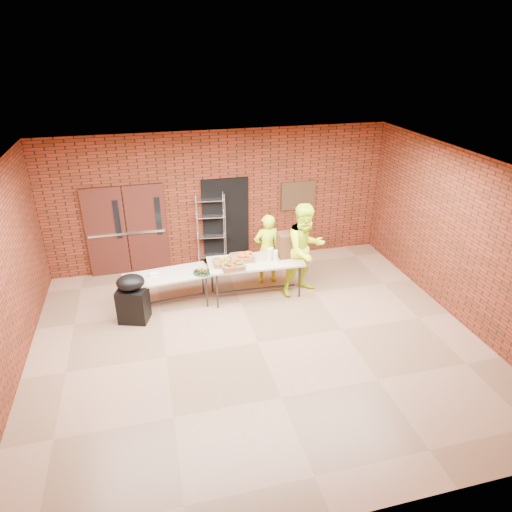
{
  "coord_description": "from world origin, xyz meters",
  "views": [
    {
      "loc": [
        -1.71,
        -6.58,
        5.05
      ],
      "look_at": [
        0.32,
        1.4,
        1.06
      ],
      "focal_mm": 32.0,
      "sensor_mm": 36.0,
      "label": 1
    }
  ],
  "objects_px": {
    "coffee_dispenser": "(287,245)",
    "covered_grill": "(133,298)",
    "table_right": "(255,264)",
    "volunteer_woman": "(267,249)",
    "table_left": "(167,277)",
    "wire_rack": "(211,230)",
    "volunteer_man": "(305,250)"
  },
  "relations": [
    {
      "from": "table_left",
      "to": "volunteer_woman",
      "type": "bearing_deg",
      "value": 5.45
    },
    {
      "from": "coffee_dispenser",
      "to": "volunteer_man",
      "type": "bearing_deg",
      "value": -28.82
    },
    {
      "from": "table_left",
      "to": "wire_rack",
      "type": "bearing_deg",
      "value": 46.99
    },
    {
      "from": "wire_rack",
      "to": "coffee_dispenser",
      "type": "distance_m",
      "value": 2.09
    },
    {
      "from": "table_right",
      "to": "coffee_dispenser",
      "type": "height_order",
      "value": "coffee_dispenser"
    },
    {
      "from": "wire_rack",
      "to": "volunteer_woman",
      "type": "xyz_separation_m",
      "value": [
        1.06,
        -1.12,
        -0.1
      ]
    },
    {
      "from": "table_left",
      "to": "coffee_dispenser",
      "type": "height_order",
      "value": "coffee_dispenser"
    },
    {
      "from": "wire_rack",
      "to": "table_left",
      "type": "distance_m",
      "value": 2.0
    },
    {
      "from": "wire_rack",
      "to": "table_right",
      "type": "relative_size",
      "value": 0.9
    },
    {
      "from": "volunteer_man",
      "to": "table_left",
      "type": "bearing_deg",
      "value": 159.05
    },
    {
      "from": "volunteer_woman",
      "to": "table_left",
      "type": "bearing_deg",
      "value": 10.63
    },
    {
      "from": "covered_grill",
      "to": "table_right",
      "type": "bearing_deg",
      "value": 26.26
    },
    {
      "from": "table_right",
      "to": "volunteer_man",
      "type": "distance_m",
      "value": 1.08
    },
    {
      "from": "table_right",
      "to": "covered_grill",
      "type": "relative_size",
      "value": 2.03
    },
    {
      "from": "coffee_dispenser",
      "to": "volunteer_man",
      "type": "relative_size",
      "value": 0.26
    },
    {
      "from": "volunteer_woman",
      "to": "table_right",
      "type": "bearing_deg",
      "value": 51.49
    },
    {
      "from": "table_left",
      "to": "volunteer_man",
      "type": "xyz_separation_m",
      "value": [
        2.88,
        -0.16,
        0.36
      ]
    },
    {
      "from": "wire_rack",
      "to": "coffee_dispenser",
      "type": "height_order",
      "value": "wire_rack"
    },
    {
      "from": "coffee_dispenser",
      "to": "covered_grill",
      "type": "distance_m",
      "value": 3.32
    },
    {
      "from": "covered_grill",
      "to": "volunteer_man",
      "type": "bearing_deg",
      "value": 22.15
    },
    {
      "from": "table_right",
      "to": "coffee_dispenser",
      "type": "xyz_separation_m",
      "value": [
        0.71,
        0.07,
        0.33
      ]
    },
    {
      "from": "volunteer_man",
      "to": "volunteer_woman",
      "type": "bearing_deg",
      "value": 117.99
    },
    {
      "from": "coffee_dispenser",
      "to": "covered_grill",
      "type": "bearing_deg",
      "value": -172.44
    },
    {
      "from": "table_right",
      "to": "coffee_dispenser",
      "type": "relative_size",
      "value": 3.91
    },
    {
      "from": "covered_grill",
      "to": "wire_rack",
      "type": "bearing_deg",
      "value": 65.06
    },
    {
      "from": "volunteer_woman",
      "to": "volunteer_man",
      "type": "bearing_deg",
      "value": 134.44
    },
    {
      "from": "wire_rack",
      "to": "table_right",
      "type": "height_order",
      "value": "wire_rack"
    },
    {
      "from": "table_right",
      "to": "volunteer_woman",
      "type": "relative_size",
      "value": 1.25
    },
    {
      "from": "coffee_dispenser",
      "to": "table_right",
      "type": "bearing_deg",
      "value": -174.16
    },
    {
      "from": "covered_grill",
      "to": "volunteer_woman",
      "type": "distance_m",
      "value": 3.07
    },
    {
      "from": "table_left",
      "to": "volunteer_woman",
      "type": "height_order",
      "value": "volunteer_woman"
    },
    {
      "from": "wire_rack",
      "to": "covered_grill",
      "type": "relative_size",
      "value": 1.83
    }
  ]
}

